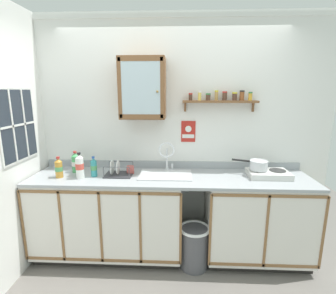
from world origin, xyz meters
name	(u,v)px	position (x,y,z in m)	size (l,w,h in m)	color
floor	(169,279)	(0.00, 0.00, 0.00)	(6.00, 6.00, 0.00)	slate
back_wall	(172,134)	(0.00, 0.74, 1.34)	(3.60, 0.07, 2.66)	white
lower_cabinet_run	(110,216)	(-0.68, 0.40, 0.46)	(1.62, 0.64, 0.91)	black
lower_cabinet_run_right	(256,219)	(0.94, 0.40, 0.46)	(1.10, 0.64, 0.91)	black
countertop	(170,177)	(0.00, 0.40, 0.92)	(2.96, 0.66, 0.03)	#9EA3A8
backsplash	(171,164)	(0.00, 0.70, 0.98)	(2.96, 0.02, 0.08)	#9EA3A8
sink	(166,176)	(-0.05, 0.43, 0.92)	(0.56, 0.41, 0.47)	silver
hot_plate_stove	(268,174)	(1.04, 0.43, 0.97)	(0.42, 0.29, 0.07)	silver
saucepan	(258,165)	(0.93, 0.45, 1.06)	(0.36, 0.21, 0.10)	silver
bottle_soda_green_0	(76,163)	(-1.06, 0.49, 1.05)	(0.08, 0.08, 0.24)	#4CB266
bottle_detergent_teal_1	(94,167)	(-0.81, 0.35, 1.04)	(0.07, 0.07, 0.22)	teal
bottle_opaque_white_2	(80,166)	(-0.93, 0.29, 1.07)	(0.08, 0.08, 0.28)	white
bottle_juice_amber_3	(59,168)	(-1.16, 0.30, 1.04)	(0.08, 0.08, 0.22)	gold
dish_rack	(118,172)	(-0.57, 0.40, 0.97)	(0.29, 0.24, 0.17)	#333338
mug	(130,170)	(-0.44, 0.46, 0.98)	(0.08, 0.12, 0.09)	#B24C47
wall_cabinet	(143,88)	(-0.30, 0.57, 1.86)	(0.48, 0.31, 0.64)	brown
spice_shelf	(221,100)	(0.54, 0.64, 1.73)	(0.81, 0.14, 0.23)	brown
warning_sign	(188,132)	(0.19, 0.71, 1.37)	(0.16, 0.01, 0.24)	#B2261E
window	(18,125)	(-1.50, 0.22, 1.50)	(0.03, 0.57, 0.72)	#262D38
trash_bin	(194,246)	(0.26, 0.20, 0.24)	(0.33, 0.33, 0.46)	#4C4C51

